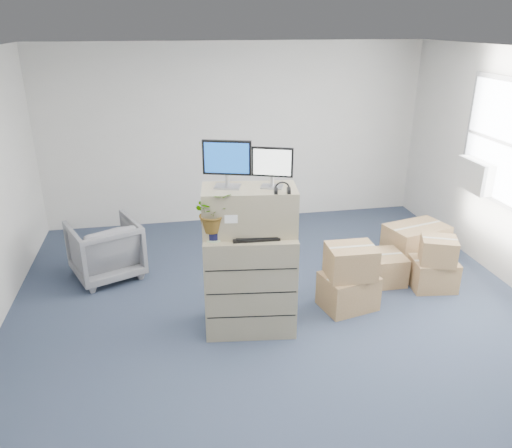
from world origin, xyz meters
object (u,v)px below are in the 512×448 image
Objects in this scene: water_bottle at (258,218)px; keyboard at (256,237)px; monitor_right at (272,165)px; filing_cabinet_lower at (250,281)px; office_chair at (105,247)px; monitor_left at (227,161)px; potted_plant at (213,217)px.

keyboard is at bearing -109.47° from water_bottle.
filing_cabinet_lower is at bearing -153.43° from monitor_right.
monitor_right reaches higher than filing_cabinet_lower.
water_bottle is 0.35× the size of office_chair.
monitor_left is 0.79m from keyboard.
keyboard is at bearing -67.31° from filing_cabinet_lower.
monitor_left is at bearing 43.65° from potted_plant.
keyboard is 0.47m from potted_plant.
filing_cabinet_lower is 2.27× the size of potted_plant.
keyboard reaches higher than filing_cabinet_lower.
potted_plant is (-0.37, -0.06, 0.77)m from filing_cabinet_lower.
potted_plant reaches higher than filing_cabinet_lower.
office_chair is (-1.71, 1.43, -0.82)m from water_bottle.
monitor_right is (0.43, -0.08, -0.04)m from monitor_left.
potted_plant reaches higher than keyboard.
keyboard is at bearing 112.99° from office_chair.
potted_plant is at bearing -119.13° from monitor_left.
office_chair is (-1.24, 1.53, -0.91)m from potted_plant.
water_bottle is (0.06, 0.17, 0.13)m from keyboard.
monitor_left is 1.62× the size of water_bottle.
potted_plant is at bearing 106.10° from office_chair.
monitor_left is 0.66m from water_bottle.
potted_plant is 0.58× the size of office_chair.
filing_cabinet_lower is at bearing 114.76° from office_chair.
keyboard is (0.24, -0.23, -0.72)m from monitor_left.
water_bottle reaches higher than filing_cabinet_lower.
water_bottle reaches higher than keyboard.
monitor_left is at bearing -169.42° from monitor_right.
keyboard is 0.96× the size of potted_plant.
keyboard is at bearing -26.70° from monitor_left.
monitor_right is at bearing 13.08° from filing_cabinet_lower.
filing_cabinet_lower is 1.33× the size of office_chair.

